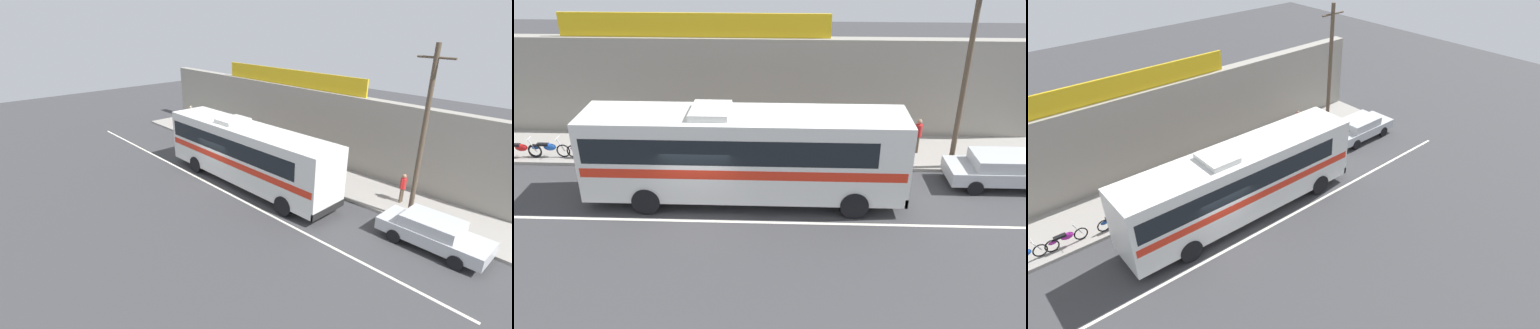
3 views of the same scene
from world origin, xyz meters
TOP-DOWN VIEW (x-y plane):
  - ground_plane at (0.00, 0.00)m, footprint 70.00×70.00m
  - sidewalk_slab at (0.00, 5.20)m, footprint 30.00×3.60m
  - storefront_facade at (0.00, 7.35)m, footprint 30.00×0.70m
  - storefront_billboard at (-1.14, 7.35)m, footprint 12.62×0.12m
  - road_center_stripe at (0.00, -0.80)m, footprint 30.00×0.14m
  - intercity_bus at (1.58, 0.84)m, footprint 11.99×2.60m
  - parked_car at (11.97, 2.36)m, footprint 4.47×1.88m
  - utility_pole at (10.33, 3.70)m, footprint 1.60×0.22m
  - motorcycle_red at (-5.70, 3.94)m, footprint 1.86×0.56m
  - motorcycle_orange at (-3.46, 3.80)m, footprint 1.88×0.56m
  - pedestrian_far_left at (9.17, 5.13)m, footprint 0.30×0.48m

SIDE VIEW (x-z plane):
  - ground_plane at x=0.00m, z-range 0.00..0.00m
  - road_center_stripe at x=0.00m, z-range 0.00..0.01m
  - sidewalk_slab at x=0.00m, z-range 0.00..0.14m
  - motorcycle_red at x=-5.70m, z-range 0.09..1.04m
  - motorcycle_orange at x=-3.46m, z-range 0.09..1.04m
  - parked_car at x=11.97m, z-range 0.05..1.42m
  - pedestrian_far_left at x=9.17m, z-range 0.26..1.86m
  - intercity_bus at x=1.58m, z-range 0.17..3.96m
  - storefront_facade at x=0.00m, z-range 0.00..4.80m
  - utility_pole at x=10.33m, z-range 0.28..8.47m
  - storefront_billboard at x=-1.14m, z-range 4.80..5.90m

